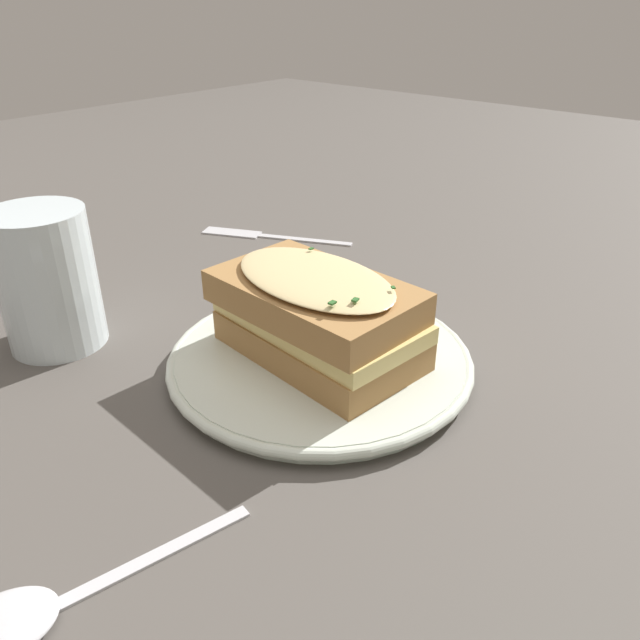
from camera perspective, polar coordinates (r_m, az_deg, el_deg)
The scene contains 6 objects.
ground_plane at distance 0.50m, azimuth 2.64°, elevation -4.06°, with size 2.40×2.40×0.00m, color #514C47.
dinner_plate at distance 0.49m, azimuth 0.00°, elevation -3.65°, with size 0.24×0.24×0.01m.
sandwich at distance 0.47m, azimuth -0.22°, elevation 0.46°, with size 0.16×0.11×0.07m.
water_glass at distance 0.55m, azimuth -23.69°, elevation 3.39°, with size 0.08×0.08×0.11m, color silver.
fork at distance 0.76m, azimuth -5.64°, elevation 7.78°, with size 0.17×0.09×0.00m.
spoon at distance 0.35m, azimuth -25.74°, elevation -23.35°, with size 0.06×0.16×0.01m.
Camera 1 is at (-0.25, 0.33, 0.27)m, focal length 35.00 mm.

